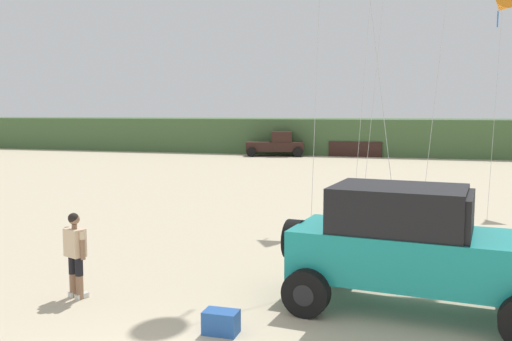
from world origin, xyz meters
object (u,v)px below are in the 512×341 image
object	(u,v)px
distant_sedan	(356,149)
kite_blue_swept	(503,5)
cooler_box	(221,322)
jeep	(414,246)
person_watching	(75,250)
distant_pickup	(276,144)

from	to	relation	value
distant_sedan	kite_blue_swept	bearing A→B (deg)	-69.71
cooler_box	distant_sedan	xyz separation A→B (m)	(-2.20, 37.10, 0.41)
cooler_box	kite_blue_swept	world-z (taller)	kite_blue_swept
jeep	person_watching	xyz separation A→B (m)	(-6.23, -1.17, -0.26)
distant_sedan	cooler_box	bearing A→B (deg)	-86.13
person_watching	cooler_box	world-z (taller)	person_watching
distant_pickup	kite_blue_swept	xyz separation A→B (m)	(14.12, -20.24, 6.64)
distant_pickup	distant_sedan	distance (m)	6.45
jeep	distant_sedan	xyz separation A→B (m)	(-5.14, 35.10, -0.60)
person_watching	kite_blue_swept	distance (m)	18.15
person_watching	kite_blue_swept	bearing A→B (deg)	57.76
person_watching	distant_sedan	size ratio (longest dim) A/B	0.40
jeep	kite_blue_swept	distance (m)	14.85
cooler_box	person_watching	bearing A→B (deg)	165.44
person_watching	distant_sedan	xyz separation A→B (m)	(1.09, 36.27, -0.34)
person_watching	distant_sedan	distance (m)	36.29
distant_sedan	jeep	bearing A→B (deg)	-81.19
cooler_box	distant_pickup	size ratio (longest dim) A/B	0.11
jeep	distant_sedan	size ratio (longest dim) A/B	1.18
person_watching	distant_pickup	xyz separation A→B (m)	(-5.11, 34.53, 0.00)
jeep	kite_blue_swept	world-z (taller)	kite_blue_swept
distant_pickup	distant_sedan	size ratio (longest dim) A/B	1.17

